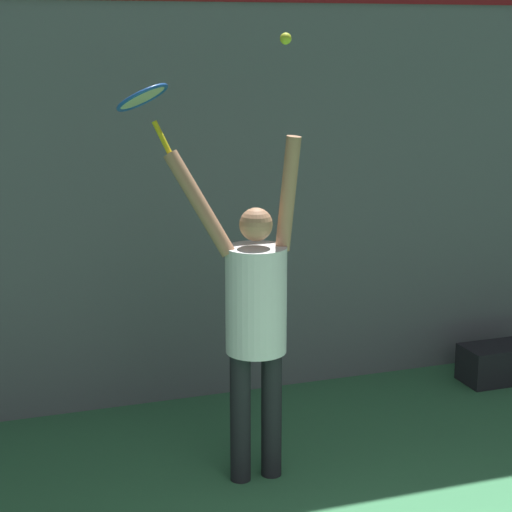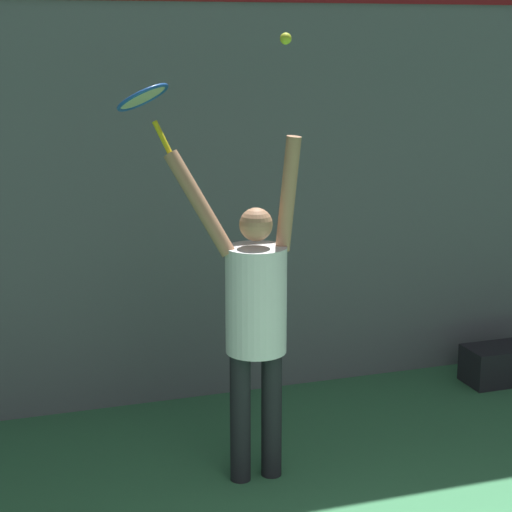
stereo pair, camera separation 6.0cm
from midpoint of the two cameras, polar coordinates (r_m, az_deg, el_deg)
name	(u,v)px [view 1 (the left image)]	position (r m, az deg, el deg)	size (l,w,h in m)	color
back_wall	(219,69)	(6.89, -2.54, 11.41)	(18.00, 0.10, 5.00)	slate
tennis_player	(255,312)	(5.66, -0.36, -3.44)	(0.80, 0.48, 2.17)	black
tennis_racket	(144,100)	(5.61, -7.23, 9.48)	(0.45, 0.46, 0.42)	yellow
tennis_ball	(286,39)	(5.43, 1.51, 13.23)	(0.07, 0.07, 0.07)	#CCDB2D
equipment_bag	(511,361)	(7.87, 15.20, -6.28)	(0.84, 0.34, 0.30)	black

